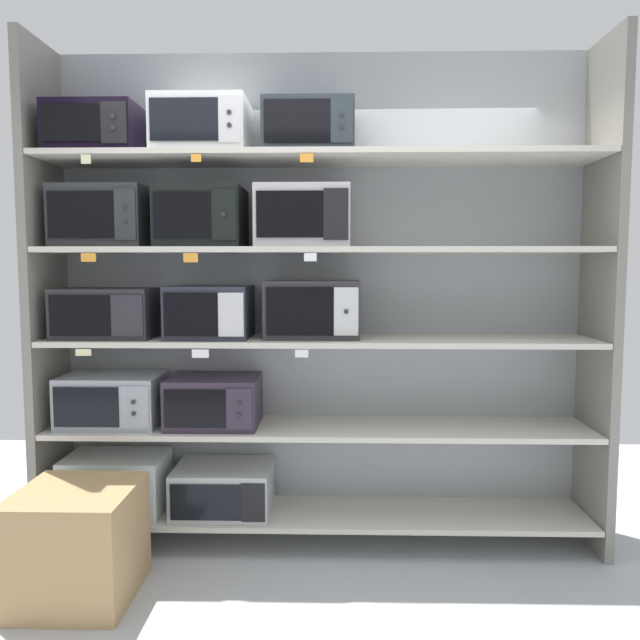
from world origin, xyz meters
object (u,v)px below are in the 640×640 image
microwave_8 (202,218)px  microwave_9 (303,217)px  microwave_5 (210,312)px  microwave_1 (224,488)px  microwave_11 (202,128)px  microwave_6 (312,309)px  microwave_4 (108,313)px  microwave_10 (98,131)px  microwave_0 (116,483)px  shipping_carton (77,543)px  microwave_7 (102,217)px  microwave_2 (113,400)px  microwave_12 (309,129)px  microwave_3 (214,401)px

microwave_8 → microwave_9: microwave_9 is taller
microwave_5 → microwave_9: microwave_9 is taller
microwave_1 → microwave_11: size_ratio=1.09×
microwave_5 → microwave_6: microwave_6 is taller
microwave_4 → microwave_6: microwave_6 is taller
microwave_4 → microwave_10: size_ratio=1.12×
microwave_0 → microwave_9: microwave_9 is taller
microwave_1 → microwave_8: 1.54m
microwave_5 → shipping_carton: bearing=-131.3°
microwave_7 → microwave_10: bearing=179.7°
microwave_2 → microwave_7: bearing=179.8°
microwave_1 → microwave_7: bearing=180.0°
microwave_2 → shipping_carton: (0.03, -0.61, -0.56)m
microwave_9 → microwave_11: 0.73m
microwave_5 → microwave_6: (0.57, -0.00, 0.02)m
microwave_4 → microwave_7: size_ratio=1.07×
microwave_6 → microwave_11: 1.16m
microwave_12 → microwave_10: bearing=180.0°
microwave_1 → microwave_12: size_ratio=1.12×
microwave_1 → microwave_4: 1.20m
microwave_1 → microwave_5: 1.02m
microwave_0 → microwave_4: bearing=180.0°
microwave_7 → microwave_10: size_ratio=1.05×
microwave_0 → microwave_5: microwave_5 is taller
microwave_0 → microwave_4: size_ratio=1.06×
microwave_1 → microwave_9: microwave_9 is taller
microwave_8 → shipping_carton: bearing=-129.2°
microwave_10 → microwave_7: bearing=-0.3°
microwave_5 → microwave_9: (0.52, 0.00, 0.52)m
microwave_0 → microwave_2: (-0.01, 0.00, 0.49)m
microwave_1 → microwave_11: 2.03m
microwave_10 → shipping_carton: (0.07, -0.61, -2.06)m
microwave_2 → microwave_6: bearing=-0.0°
microwave_11 → microwave_1: bearing=-0.0°
microwave_0 → microwave_5: bearing=-0.0°
microwave_3 → microwave_9: microwave_9 is taller
microwave_6 → microwave_11: size_ratio=1.04×
microwave_0 → microwave_3: microwave_3 is taller
microwave_1 → microwave_12: 2.08m
microwave_5 → microwave_9: size_ratio=0.89×
microwave_5 → microwave_12: size_ratio=0.92×
microwave_0 → microwave_12: bearing=-0.0°
shipping_carton → microwave_11: bearing=50.2°
microwave_1 → microwave_9: bearing=0.0°
microwave_0 → microwave_12: 2.28m
microwave_6 → microwave_12: microwave_12 is taller
microwave_3 → microwave_5: bearing=-179.3°
microwave_1 → microwave_11: bearing=180.0°
microwave_8 → shipping_carton: microwave_8 is taller
microwave_0 → microwave_10: microwave_10 is taller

